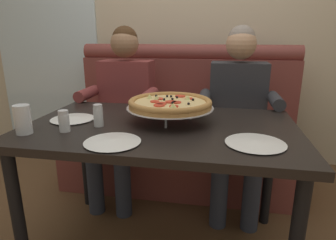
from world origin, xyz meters
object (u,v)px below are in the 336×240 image
(diner_left, at_px, (123,103))
(plate_far_side, at_px, (73,118))
(shaker_oregano, at_px, (64,123))
(plate_near_left, at_px, (112,141))
(diner_right, at_px, (238,108))
(shaker_pepper_flakes, at_px, (98,117))
(drinking_glass, at_px, (23,121))
(booth_bench, at_px, (183,134))
(pizza, at_px, (170,104))
(dining_table, at_px, (161,140))
(plate_near_right, at_px, (255,142))

(diner_left, distance_m, plate_far_side, 0.64)
(shaker_oregano, height_order, plate_near_left, shaker_oregano)
(diner_right, xyz_separation_m, plate_near_left, (-0.57, -0.93, 0.06))
(diner_right, distance_m, plate_far_side, 1.11)
(shaker_pepper_flakes, xyz_separation_m, plate_far_side, (-0.19, 0.09, -0.04))
(plate_near_left, distance_m, plate_far_side, 0.46)
(plate_far_side, xyz_separation_m, drinking_glass, (-0.11, -0.26, 0.05))
(booth_bench, xyz_separation_m, plate_far_side, (-0.50, -0.89, 0.37))
(pizza, relative_size, plate_near_left, 1.87)
(drinking_glass, bearing_deg, plate_near_left, -5.23)
(dining_table, bearing_deg, shaker_oregano, -156.08)
(pizza, bearing_deg, drinking_glass, -152.96)
(plate_near_right, bearing_deg, plate_far_side, 167.89)
(shaker_oregano, relative_size, plate_near_right, 0.41)
(diner_left, bearing_deg, drinking_glass, -101.52)
(shaker_pepper_flakes, xyz_separation_m, drinking_glass, (-0.30, -0.17, 0.01))
(diner_right, distance_m, pizza, 0.70)
(dining_table, distance_m, shaker_pepper_flakes, 0.34)
(shaker_oregano, bearing_deg, shaker_pepper_flakes, 40.83)
(shaker_oregano, xyz_separation_m, drinking_glass, (-0.17, -0.06, 0.02))
(plate_near_right, xyz_separation_m, drinking_glass, (-1.06, -0.05, 0.05))
(shaker_pepper_flakes, bearing_deg, drinking_glass, -149.73)
(plate_far_side, relative_size, drinking_glass, 1.72)
(plate_near_right, distance_m, plate_far_side, 0.97)
(dining_table, height_order, diner_left, diner_left)
(shaker_oregano, height_order, plate_near_right, shaker_oregano)
(booth_bench, relative_size, plate_near_left, 7.59)
(drinking_glass, bearing_deg, pizza, 27.04)
(dining_table, relative_size, shaker_oregano, 13.35)
(dining_table, height_order, drinking_glass, drinking_glass)
(plate_near_right, bearing_deg, plate_near_left, -170.98)
(plate_near_left, distance_m, plate_near_right, 0.61)
(diner_left, distance_m, pizza, 0.74)
(booth_bench, relative_size, shaker_oregano, 17.96)
(booth_bench, xyz_separation_m, dining_table, (0.00, -0.90, 0.27))
(diner_left, bearing_deg, plate_far_side, -96.58)
(booth_bench, bearing_deg, plate_near_right, -67.41)
(shaker_oregano, distance_m, plate_near_right, 0.89)
(diner_left, bearing_deg, booth_bench, 32.21)
(booth_bench, distance_m, diner_right, 0.59)
(booth_bench, bearing_deg, pizza, -87.39)
(shaker_oregano, distance_m, drinking_glass, 0.18)
(drinking_glass, bearing_deg, diner_right, 40.85)
(plate_near_left, relative_size, plate_far_side, 1.04)
(shaker_pepper_flakes, relative_size, plate_near_left, 0.46)
(pizza, distance_m, shaker_pepper_flakes, 0.38)
(plate_near_right, height_order, plate_far_side, same)
(shaker_pepper_flakes, relative_size, drinking_glass, 0.82)
(dining_table, xyz_separation_m, diner_right, (0.42, 0.63, 0.04))
(booth_bench, xyz_separation_m, shaker_oregano, (-0.43, -1.09, 0.40))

